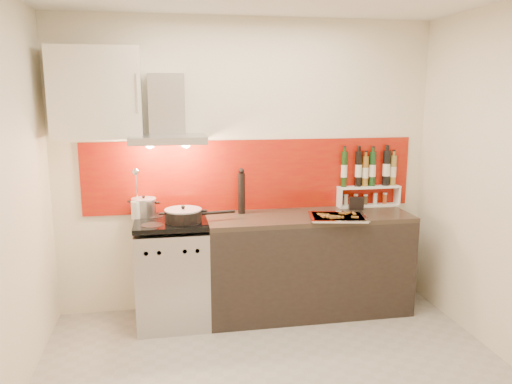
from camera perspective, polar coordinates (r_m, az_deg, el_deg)
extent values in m
plane|color=#9E9991|center=(3.66, 2.86, -20.98)|extent=(3.40, 3.40, 0.00)
cube|color=silver|center=(4.52, -1.03, 2.96)|extent=(3.40, 0.02, 2.60)
cube|color=#9C0A08|center=(4.52, -0.37, 1.95)|extent=(3.00, 0.02, 0.64)
cube|color=#B7B7BA|center=(4.39, -9.52, -9.34)|extent=(0.60, 0.60, 0.84)
cube|color=black|center=(4.15, -9.41, -11.89)|extent=(0.50, 0.02, 0.40)
cube|color=#B7B7BA|center=(4.01, -9.58, -6.76)|extent=(0.56, 0.02, 0.12)
cube|color=#FF190C|center=(4.01, -9.58, -6.79)|extent=(0.10, 0.01, 0.04)
cube|color=black|center=(4.24, -9.72, -3.39)|extent=(0.60, 0.60, 0.04)
cube|color=black|center=(4.55, 5.93, -8.34)|extent=(1.80, 0.60, 0.86)
cube|color=black|center=(4.42, 6.05, -2.84)|extent=(1.80, 0.60, 0.04)
cube|color=#B7B7BA|center=(4.18, -10.05, 5.99)|extent=(0.62, 0.50, 0.06)
cube|color=#B7B7BA|center=(4.31, -10.19, 9.87)|extent=(0.30, 0.18, 0.50)
sphere|color=#FFD18C|center=(4.18, -12.09, 5.37)|extent=(0.07, 0.07, 0.07)
sphere|color=#FFD18C|center=(4.18, -7.96, 5.51)|extent=(0.07, 0.07, 0.07)
cube|color=beige|center=(4.27, -17.76, 10.72)|extent=(0.70, 0.35, 0.72)
cylinder|color=#B7B7BA|center=(4.39, -12.68, -1.78)|extent=(0.21, 0.21, 0.14)
cylinder|color=#99999E|center=(4.37, -12.72, -0.78)|extent=(0.21, 0.21, 0.01)
sphere|color=black|center=(4.37, -12.73, -0.55)|extent=(0.03, 0.03, 0.03)
cylinder|color=black|center=(4.14, -8.31, -2.74)|extent=(0.30, 0.30, 0.09)
cylinder|color=#99999E|center=(4.13, -8.33, -2.02)|extent=(0.31, 0.31, 0.01)
sphere|color=black|center=(4.13, -8.34, -1.70)|extent=(0.03, 0.03, 0.03)
cylinder|color=black|center=(4.20, -4.35, -2.34)|extent=(0.29, 0.07, 0.03)
cylinder|color=silver|center=(4.34, -13.48, -2.03)|extent=(0.09, 0.09, 0.16)
cylinder|color=silver|center=(4.29, -13.47, 0.61)|extent=(0.01, 0.07, 0.29)
sphere|color=silver|center=(4.21, -13.60, 2.27)|extent=(0.06, 0.06, 0.06)
cylinder|color=black|center=(4.40, -1.67, -0.16)|extent=(0.06, 0.06, 0.36)
sphere|color=black|center=(4.37, -1.68, 2.43)|extent=(0.05, 0.05, 0.05)
cube|color=white|center=(4.85, 12.60, -1.45)|extent=(0.60, 0.16, 0.01)
cube|color=white|center=(4.73, 9.43, -0.61)|extent=(0.01, 0.16, 0.17)
cube|color=white|center=(4.95, 15.72, -0.35)|extent=(0.02, 0.16, 0.17)
cube|color=white|center=(4.81, 12.69, 0.60)|extent=(0.60, 0.16, 0.02)
cylinder|color=black|center=(4.69, 10.04, 2.58)|extent=(0.06, 0.06, 0.33)
cylinder|color=black|center=(4.75, 11.62, 2.60)|extent=(0.06, 0.06, 0.33)
cylinder|color=brown|center=(4.77, 12.38, 2.34)|extent=(0.06, 0.06, 0.28)
cylinder|color=#133416|center=(4.80, 13.16, 2.59)|extent=(0.06, 0.06, 0.32)
cylinder|color=black|center=(4.86, 14.68, 2.67)|extent=(0.07, 0.07, 0.33)
cylinder|color=olive|center=(4.89, 15.40, 2.41)|extent=(0.06, 0.06, 0.28)
cylinder|color=beige|center=(4.76, 10.22, -0.96)|extent=(0.04, 0.04, 0.09)
cylinder|color=#AA391C|center=(4.79, 11.32, -0.92)|extent=(0.04, 0.04, 0.09)
cylinder|color=#443722|center=(4.83, 12.39, -0.90)|extent=(0.04, 0.04, 0.08)
cylinder|color=silver|center=(4.87, 13.45, -0.81)|extent=(0.04, 0.04, 0.09)
cylinder|color=#A3431B|center=(4.91, 14.49, -0.76)|extent=(0.04, 0.04, 0.09)
cube|color=black|center=(4.65, 11.38, -1.28)|extent=(0.14, 0.08, 0.11)
cube|color=silver|center=(4.31, 9.33, -2.89)|extent=(0.52, 0.43, 0.01)
cube|color=silver|center=(4.30, 9.33, -2.76)|extent=(0.54, 0.46, 0.01)
cube|color=red|center=(4.30, 9.33, -2.76)|extent=(0.47, 0.39, 0.01)
cube|color=brown|center=(4.30, 7.37, -2.56)|extent=(0.05, 0.06, 0.02)
cube|color=brown|center=(4.23, 9.64, -2.87)|extent=(0.06, 0.04, 0.02)
cube|color=brown|center=(4.38, 9.83, -2.40)|extent=(0.06, 0.04, 0.02)
cube|color=brown|center=(4.39, 10.43, -2.39)|extent=(0.06, 0.04, 0.02)
cube|color=brown|center=(4.26, 11.24, -2.83)|extent=(0.06, 0.04, 0.02)
cube|color=brown|center=(4.26, 8.79, -2.75)|extent=(0.06, 0.05, 0.02)
cube|color=brown|center=(4.24, 8.11, -2.80)|extent=(0.02, 0.06, 0.02)
cube|color=brown|center=(4.30, 7.96, -2.59)|extent=(0.06, 0.02, 0.02)
cube|color=brown|center=(4.29, 8.16, -2.63)|extent=(0.02, 0.06, 0.02)
cube|color=brown|center=(4.24, 7.62, -2.77)|extent=(0.02, 0.06, 0.02)
cube|color=brown|center=(4.21, 8.78, -2.92)|extent=(0.06, 0.03, 0.02)
cube|color=brown|center=(4.21, 8.67, -2.90)|extent=(0.04, 0.06, 0.02)
cube|color=brown|center=(4.26, 7.80, -2.71)|extent=(0.02, 0.06, 0.02)
cube|color=brown|center=(4.39, 11.13, -2.42)|extent=(0.02, 0.06, 0.02)
cube|color=brown|center=(4.30, 7.57, -2.59)|extent=(0.04, 0.06, 0.02)
cube|color=brown|center=(4.24, 9.61, -2.83)|extent=(0.05, 0.06, 0.02)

